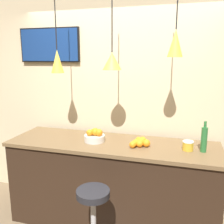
{
  "coord_description": "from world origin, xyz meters",
  "views": [
    {
      "loc": [
        0.73,
        -1.88,
        1.92
      ],
      "look_at": [
        0.0,
        0.67,
        1.34
      ],
      "focal_mm": 40.0,
      "sensor_mm": 36.0,
      "label": 1
    }
  ],
  "objects": [
    {
      "name": "orange_pile",
      "position": [
        0.31,
        0.66,
        1.03
      ],
      "size": [
        0.21,
        0.23,
        0.08
      ],
      "color": "orange",
      "rests_on": "service_counter"
    },
    {
      "name": "spread_jar",
      "position": [
        0.81,
        0.66,
        1.04
      ],
      "size": [
        0.11,
        0.11,
        0.1
      ],
      "color": "gold",
      "rests_on": "service_counter"
    },
    {
      "name": "pendant_lamp_middle",
      "position": [
        0.0,
        0.68,
        1.89
      ],
      "size": [
        0.2,
        0.2,
        1.0
      ],
      "color": "black"
    },
    {
      "name": "pendant_lamp_left",
      "position": [
        -0.64,
        0.68,
        1.89
      ],
      "size": [
        0.14,
        0.14,
        1.05
      ],
      "color": "black"
    },
    {
      "name": "fruit_bowl",
      "position": [
        -0.2,
        0.65,
        1.06
      ],
      "size": [
        0.23,
        0.23,
        0.16
      ],
      "color": "beige",
      "rests_on": "service_counter"
    },
    {
      "name": "pendant_lamp_right",
      "position": [
        0.64,
        0.68,
        2.06
      ],
      "size": [
        0.15,
        0.15,
        0.87
      ],
      "color": "black"
    },
    {
      "name": "back_wall",
      "position": [
        0.0,
        1.14,
        1.45
      ],
      "size": [
        8.0,
        0.06,
        2.9
      ],
      "color": "beige",
      "rests_on": "ground_plane"
    },
    {
      "name": "juice_bottle",
      "position": [
        0.96,
        0.66,
        1.13
      ],
      "size": [
        0.06,
        0.06,
        0.32
      ],
      "color": "#286B33",
      "rests_on": "service_counter"
    },
    {
      "name": "service_counter",
      "position": [
        0.0,
        0.67,
        0.5
      ],
      "size": [
        2.35,
        0.71,
        0.99
      ],
      "color": "black",
      "rests_on": "ground_plane"
    },
    {
      "name": "mounted_tv",
      "position": [
        -0.96,
        1.09,
        2.08
      ],
      "size": [
        0.83,
        0.04,
        0.43
      ],
      "color": "black"
    },
    {
      "name": "bar_stool",
      "position": [
        0.02,
        -0.0,
        0.46
      ],
      "size": [
        0.41,
        0.41,
        0.78
      ],
      "color": "#B7B7BC",
      "rests_on": "ground_plane"
    }
  ]
}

